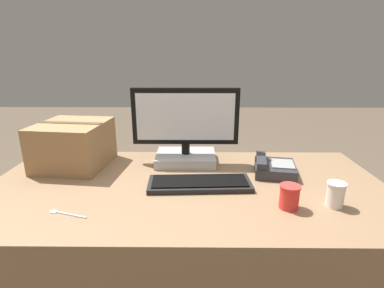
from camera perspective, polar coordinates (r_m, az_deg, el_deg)
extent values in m
cube|color=#8C6B4C|center=(1.56, -0.92, -20.44)|extent=(1.80, 0.90, 0.76)
cube|color=#B7B7B7|center=(1.61, -1.21, -2.65)|extent=(0.31, 0.24, 0.05)
cylinder|color=black|center=(1.60, -1.22, -0.85)|extent=(0.04, 0.04, 0.06)
cube|color=black|center=(1.55, -1.26, 5.29)|extent=(0.55, 0.03, 0.29)
cube|color=white|center=(1.53, -1.28, 5.15)|extent=(0.50, 0.01, 0.24)
cube|color=black|center=(1.34, 1.46, -7.57)|extent=(0.46, 0.19, 0.02)
cube|color=black|center=(1.34, 1.47, -7.03)|extent=(0.43, 0.15, 0.01)
cube|color=#2D2D33|center=(1.52, 15.48, -4.57)|extent=(0.22, 0.24, 0.05)
cube|color=#2D2D33|center=(1.50, 13.06, -3.01)|extent=(0.08, 0.20, 0.03)
cube|color=gray|center=(1.52, 16.85, -3.63)|extent=(0.13, 0.14, 0.01)
cylinder|color=red|center=(1.22, 18.04, -9.69)|extent=(0.07, 0.07, 0.09)
cylinder|color=red|center=(1.20, 18.25, -7.69)|extent=(0.08, 0.08, 0.01)
cylinder|color=white|center=(1.29, 25.62, -8.84)|extent=(0.07, 0.07, 0.09)
cylinder|color=white|center=(1.27, 25.91, -6.84)|extent=(0.07, 0.07, 0.01)
cube|color=silver|center=(1.21, -22.06, -12.38)|extent=(0.13, 0.05, 0.00)
ellipsoid|color=silver|center=(1.26, -24.84, -11.56)|extent=(0.04, 0.03, 0.00)
cube|color=#9E754C|center=(1.66, -21.65, -0.10)|extent=(0.36, 0.38, 0.23)
cube|color=brown|center=(1.63, -22.10, 3.77)|extent=(0.32, 0.08, 0.00)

